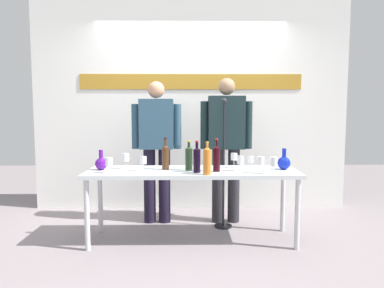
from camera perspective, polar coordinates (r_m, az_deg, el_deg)
ground_plane at (r=3.86m, az=0.03°, el=-14.96°), size 10.00×10.00×0.00m
back_wall at (r=4.88m, az=-0.18°, el=7.31°), size 4.20×0.11×3.00m
display_table at (r=3.67m, az=0.03°, el=-5.12°), size 2.13×0.63×0.73m
decanter_blue_left at (r=3.78m, az=-14.21°, el=-2.97°), size 0.12×0.12×0.21m
decanter_blue_right at (r=3.81m, az=14.38°, el=-2.85°), size 0.13×0.13×0.22m
presenter_left at (r=4.26m, az=-5.63°, el=0.13°), size 0.58×0.22×1.67m
presenter_right at (r=4.26m, az=5.44°, el=0.54°), size 0.61×0.22×1.71m
wine_bottle_0 at (r=3.63m, az=-0.49°, el=-2.14°), size 0.07×0.07×0.31m
wine_bottle_1 at (r=3.39m, az=2.40°, el=-2.54°), size 0.07×0.07×0.32m
wine_bottle_2 at (r=3.51m, az=0.78°, el=-2.36°), size 0.07×0.07×0.31m
wine_bottle_3 at (r=3.69m, az=-4.22°, el=-1.94°), size 0.07×0.07×0.33m
wine_bottle_4 at (r=3.57m, az=3.92°, el=-2.16°), size 0.07×0.07×0.33m
wine_glass_left_0 at (r=3.62m, az=-7.71°, el=-2.61°), size 0.06×0.06×0.15m
wine_glass_left_1 at (r=3.78m, az=-10.47°, el=-2.14°), size 0.07×0.07×0.16m
wine_glass_left_2 at (r=3.56m, az=-13.05°, el=-2.78°), size 0.07×0.07×0.15m
wine_glass_right_0 at (r=3.62m, az=7.69°, el=-2.58°), size 0.07×0.07×0.15m
wine_glass_right_1 at (r=3.70m, az=12.67°, el=-2.72°), size 0.07×0.07×0.14m
wine_glass_right_2 at (r=3.50m, az=12.83°, el=-2.79°), size 0.07×0.07×0.17m
wine_glass_right_3 at (r=3.73m, az=9.25°, el=-2.48°), size 0.06×0.06×0.14m
wine_glass_right_4 at (r=3.83m, az=6.68°, el=-2.05°), size 0.07×0.07×0.16m
wine_glass_right_5 at (r=3.54m, az=10.81°, el=-2.66°), size 0.07×0.07×0.16m
microphone_stand at (r=4.13m, az=5.01°, el=-6.50°), size 0.20×0.20×1.47m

